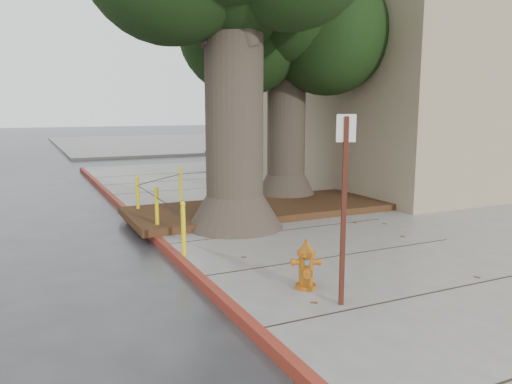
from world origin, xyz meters
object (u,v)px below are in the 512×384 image
Objects in this scene: fire_hydrant at (306,265)px; signpost at (344,200)px; car_silver at (241,146)px; car_red at (287,147)px.

fire_hydrant is 0.29× the size of signpost.
car_silver is 1.11× the size of car_red.
fire_hydrant is 20.10m from car_silver.
car_red is (9.91, 18.50, 0.06)m from fire_hydrant.
signpost is 21.58m from car_red.
fire_hydrant is at bearing 159.26° from car_silver.
signpost reaches higher than car_silver.
signpost is 0.72× the size of car_red.
car_silver is at bearing 91.73° from fire_hydrant.
signpost is at bearing 160.25° from car_silver.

